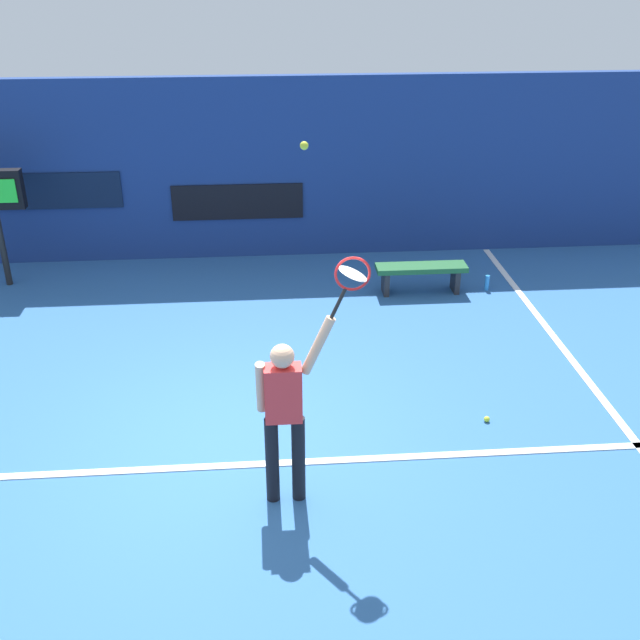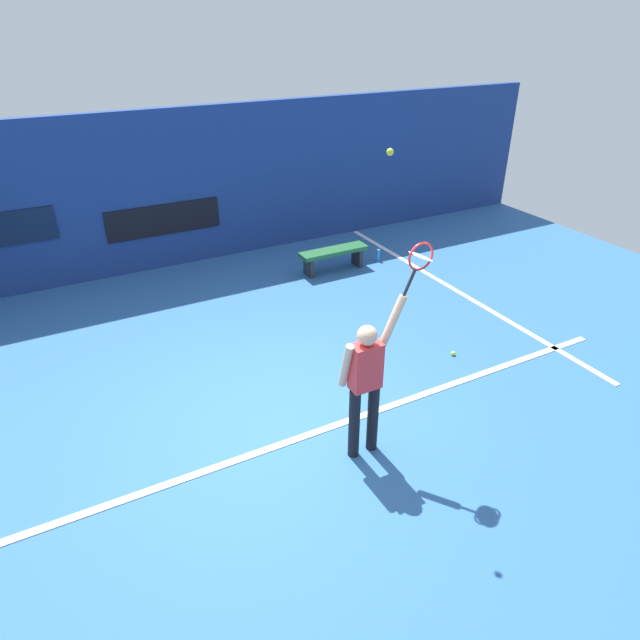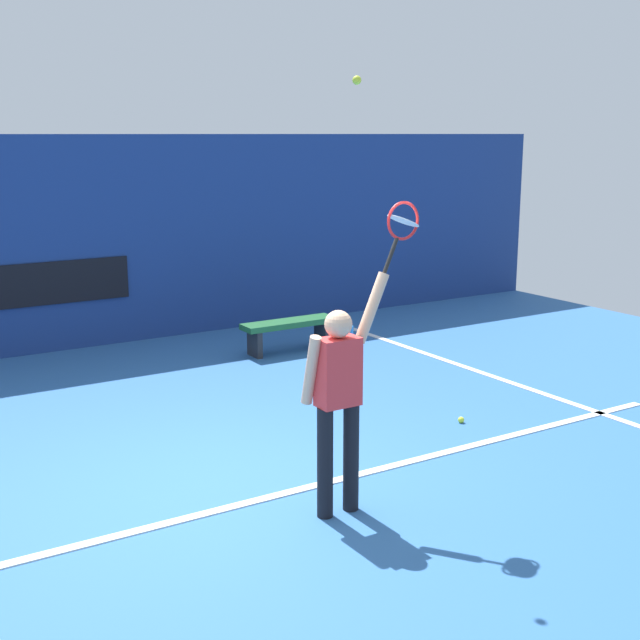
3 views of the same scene
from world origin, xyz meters
The scene contains 12 objects.
ground_plane centered at (0.00, 0.00, 0.00)m, with size 18.00×18.00×0.00m, color #2D609E.
back_wall centered at (0.00, 5.65, 1.51)m, with size 18.00×0.20×3.02m, color navy.
sponsor_banner_center centered at (0.00, 5.53, 0.99)m, with size 2.20×0.03×0.60m, color black.
sponsor_banner_portside centered at (-3.00, 5.53, 1.25)m, with size 2.20×0.03×0.60m, color #0C1933.
court_baseline centered at (0.00, -0.40, 0.01)m, with size 10.00×0.10×0.01m, color white.
court_sideline centered at (4.36, 2.00, 0.01)m, with size 0.10×7.00×0.01m, color white.
tennis_player centered at (0.54, -0.94, 1.01)m, with size 0.72×0.31×1.96m.
tennis_racket centered at (1.13, -0.94, 2.32)m, with size 0.41×0.27×0.62m.
tennis_ball centered at (0.75, -0.85, 3.42)m, with size 0.07×0.07×0.07m, color #CCE033.
court_bench centered at (2.82, 3.80, 0.34)m, with size 1.40×0.36×0.45m.
water_bottle centered at (3.88, 3.80, 0.12)m, with size 0.07×0.07×0.24m, color #338CD8.
spare_ball centered at (2.86, 0.19, 0.03)m, with size 0.07×0.07×0.07m, color #CCE033.
Camera 1 is at (0.40, -6.75, 4.80)m, focal length 42.13 mm.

